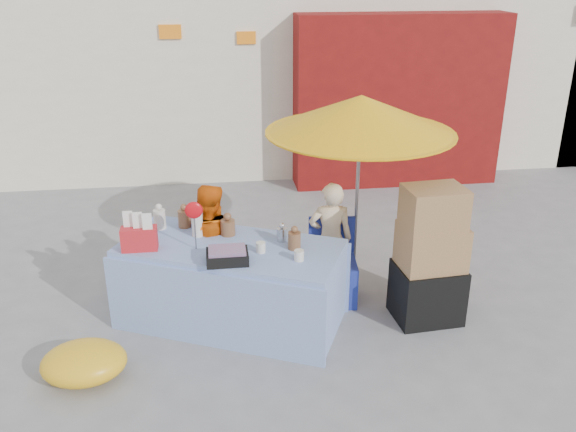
{
  "coord_description": "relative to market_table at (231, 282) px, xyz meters",
  "views": [
    {
      "loc": [
        -0.72,
        -4.82,
        3.29
      ],
      "look_at": [
        0.0,
        0.6,
        1.0
      ],
      "focal_mm": 38.0,
      "sensor_mm": 36.0,
      "label": 1
    }
  ],
  "objects": [
    {
      "name": "ground",
      "position": [
        0.58,
        -0.39,
        -0.42
      ],
      "size": [
        80.0,
        80.0,
        0.0
      ],
      "primitive_type": "plane",
      "color": "slate",
      "rests_on": "ground"
    },
    {
      "name": "market_table",
      "position": [
        0.0,
        0.0,
        0.0
      ],
      "size": [
        2.35,
        1.79,
        1.29
      ],
      "rotation": [
        0.0,
        0.0,
        -0.43
      ],
      "color": "#849DD3",
      "rests_on": "ground"
    },
    {
      "name": "chair_left",
      "position": [
        -0.19,
        0.27,
        -0.16
      ],
      "size": [
        0.53,
        0.52,
        0.85
      ],
      "rotation": [
        0.0,
        0.0,
        -0.11
      ],
      "color": "navy",
      "rests_on": "ground"
    },
    {
      "name": "chair_right",
      "position": [
        1.06,
        0.27,
        -0.16
      ],
      "size": [
        0.53,
        0.52,
        0.85
      ],
      "rotation": [
        0.0,
        0.0,
        -0.11
      ],
      "color": "navy",
      "rests_on": "ground"
    },
    {
      "name": "vendor_orange",
      "position": [
        -0.19,
        0.41,
        0.22
      ],
      "size": [
        0.67,
        0.55,
        1.29
      ],
      "primitive_type": "imported",
      "rotation": [
        0.0,
        0.0,
        3.04
      ],
      "color": "#E05C0B",
      "rests_on": "ground"
    },
    {
      "name": "vendor_beige",
      "position": [
        1.06,
        0.41,
        0.2
      ],
      "size": [
        0.48,
        0.35,
        1.25
      ],
      "primitive_type": "imported",
      "rotation": [
        0.0,
        0.0,
        3.04
      ],
      "color": "beige",
      "rests_on": "ground"
    },
    {
      "name": "umbrella",
      "position": [
        1.36,
        0.56,
        1.47
      ],
      "size": [
        1.9,
        1.9,
        2.09
      ],
      "color": "gray",
      "rests_on": "ground"
    },
    {
      "name": "box_stack",
      "position": [
        1.91,
        -0.21,
        0.22
      ],
      "size": [
        0.66,
        0.56,
        1.39
      ],
      "rotation": [
        0.0,
        0.0,
        0.08
      ],
      "color": "black",
      "rests_on": "ground"
    },
    {
      "name": "tarp_bundle",
      "position": [
        -1.28,
        -0.76,
        -0.26
      ],
      "size": [
        0.88,
        0.81,
        0.32
      ],
      "primitive_type": "ellipsoid",
      "rotation": [
        0.0,
        0.0,
        0.39
      ],
      "color": "gold",
      "rests_on": "ground"
    }
  ]
}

